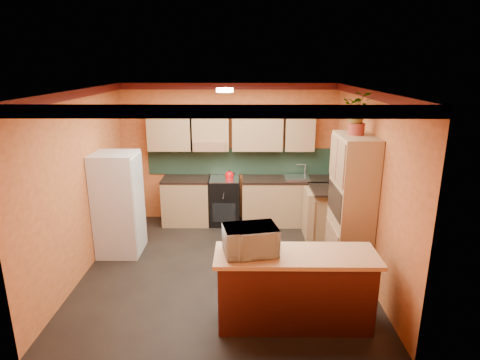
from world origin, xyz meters
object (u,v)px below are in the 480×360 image
Objects in this scene: stove at (225,201)px; fridge at (118,204)px; microwave at (250,240)px; base_cabinets_back at (256,202)px; pantry at (351,207)px; breakfast_bar at (295,291)px.

fridge is at bearing -141.97° from stove.
microwave is at bearing -41.97° from fridge.
microwave reaches higher than base_cabinets_back.
base_cabinets_back is 4.01× the size of stove.
pantry is at bearing -10.27° from fridge.
microwave reaches higher than breakfast_bar.
microwave is at bearing -82.07° from stove.
microwave reaches higher than stove.
base_cabinets_back is 6.04× the size of microwave.
microwave is (-0.18, -3.21, 0.66)m from base_cabinets_back.
stove is 0.43× the size of pantry.
stove is (-0.62, -0.00, 0.02)m from base_cabinets_back.
stove reaches higher than breakfast_bar.
stove is at bearing 38.03° from fridge.
base_cabinets_back is 0.63m from stove.
stove is 3.30m from microwave.
breakfast_bar is (0.36, -3.21, 0.00)m from base_cabinets_back.
pantry reaches higher than stove.
stove is 2.16m from fridge.
fridge is at bearing 126.26° from microwave.
base_cabinets_back is 2.15× the size of fridge.
stove is 0.54× the size of fridge.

